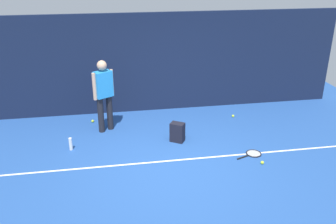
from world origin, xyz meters
name	(u,v)px	position (x,y,z in m)	size (l,w,h in m)	color
ground_plane	(171,167)	(0.00, 0.00, 0.00)	(12.00, 12.00, 0.00)	#234C93
back_fence	(151,63)	(0.00, 3.00, 1.28)	(10.00, 0.10, 2.56)	#141E38
court_line	(169,161)	(0.00, 0.23, 0.00)	(9.00, 0.05, 0.00)	white
tennis_player	(104,92)	(-1.23, 1.89, 0.97)	(0.47, 0.39, 1.70)	black
tennis_racket	(253,154)	(1.76, 0.20, 0.01)	(0.63, 0.42, 0.03)	black
backpack	(178,132)	(0.33, 1.06, 0.21)	(0.37, 0.38, 0.44)	black
tennis_ball_near_player	(93,121)	(-1.57, 2.40, 0.03)	(0.07, 0.07, 0.07)	#CCE033
tennis_ball_by_fence	(233,116)	(1.99, 2.11, 0.03)	(0.07, 0.07, 0.07)	#CCE033
tennis_ball_mid_court	(262,163)	(1.80, -0.20, 0.03)	(0.07, 0.07, 0.07)	#CCE033
water_bottle	(71,144)	(-1.99, 1.04, 0.14)	(0.07, 0.07, 0.28)	white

